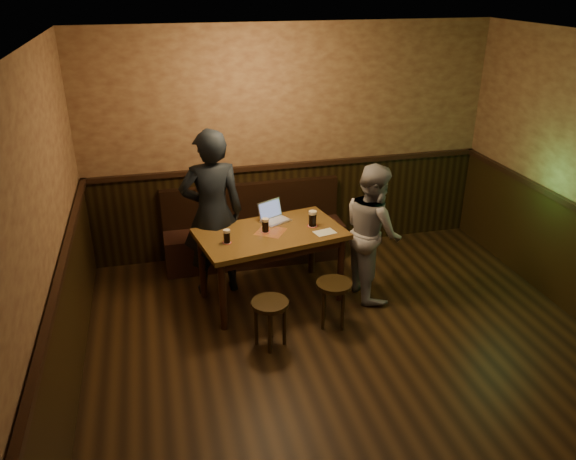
% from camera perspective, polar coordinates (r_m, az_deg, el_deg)
% --- Properties ---
extents(room, '(5.04, 6.04, 2.84)m').
position_cam_1_polar(room, '(4.54, 8.94, -3.04)').
color(room, black).
rests_on(room, ground).
extents(bench, '(2.20, 0.50, 0.95)m').
position_cam_1_polar(bench, '(6.98, -3.43, -0.65)').
color(bench, black).
rests_on(bench, ground).
extents(pub_table, '(1.65, 1.13, 0.81)m').
position_cam_1_polar(pub_table, '(5.95, -1.77, -1.11)').
color(pub_table, brown).
rests_on(pub_table, ground).
extents(stool_left, '(0.43, 0.43, 0.48)m').
position_cam_1_polar(stool_left, '(5.36, -1.84, -8.16)').
color(stool_left, black).
rests_on(stool_left, ground).
extents(stool_right, '(0.48, 0.48, 0.49)m').
position_cam_1_polar(stool_right, '(5.66, 4.68, -6.21)').
color(stool_right, black).
rests_on(stool_right, ground).
extents(pint_left, '(0.09, 0.09, 0.15)m').
position_cam_1_polar(pint_left, '(5.66, -6.24, -0.64)').
color(pint_left, '#AF151D').
rests_on(pint_left, pub_table).
extents(pint_mid, '(0.10, 0.10, 0.15)m').
position_cam_1_polar(pint_mid, '(5.87, -2.32, 0.49)').
color(pint_mid, '#AF151D').
rests_on(pint_mid, pub_table).
extents(pint_right, '(0.11, 0.11, 0.17)m').
position_cam_1_polar(pint_right, '(6.01, 2.51, 1.17)').
color(pint_right, '#AF151D').
rests_on(pint_right, pub_table).
extents(laptop, '(0.37, 0.35, 0.21)m').
position_cam_1_polar(laptop, '(6.15, -1.52, 1.45)').
color(laptop, silver).
rests_on(laptop, pub_table).
extents(menu, '(0.25, 0.20, 0.00)m').
position_cam_1_polar(menu, '(5.90, 3.76, -0.23)').
color(menu, silver).
rests_on(menu, pub_table).
extents(person_suit, '(0.69, 0.46, 1.87)m').
position_cam_1_polar(person_suit, '(6.08, -7.68, 1.67)').
color(person_suit, black).
rests_on(person_suit, ground).
extents(person_grey, '(0.59, 0.75, 1.51)m').
position_cam_1_polar(person_grey, '(6.11, 8.59, -0.13)').
color(person_grey, '#96969B').
rests_on(person_grey, ground).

